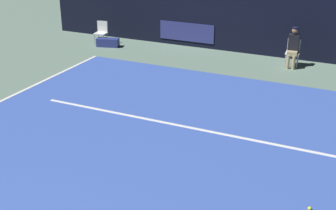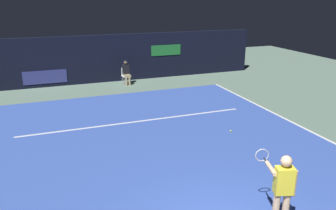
# 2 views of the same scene
# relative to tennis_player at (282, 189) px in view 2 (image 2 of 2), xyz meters

# --- Properties ---
(ground_plane) EXTENTS (35.05, 35.05, 0.00)m
(ground_plane) POSITION_rel_tennis_player_xyz_m (-1.05, 4.95, -0.99)
(ground_plane) COLOR slate
(court_surface) EXTENTS (11.19, 12.30, 0.01)m
(court_surface) POSITION_rel_tennis_player_xyz_m (-1.05, 4.95, -0.98)
(court_surface) COLOR #3856B2
(court_surface) RESTS_ON ground
(line_sideline_left) EXTENTS (0.10, 12.30, 0.01)m
(line_sideline_left) POSITION_rel_tennis_player_xyz_m (4.50, 4.95, -0.97)
(line_sideline_left) COLOR white
(line_sideline_left) RESTS_ON court_surface
(line_service) EXTENTS (8.73, 0.10, 0.01)m
(line_service) POSITION_rel_tennis_player_xyz_m (-1.05, 7.11, -0.97)
(line_service) COLOR white
(line_service) RESTS_ON court_surface
(back_wall) EXTENTS (18.01, 0.33, 2.60)m
(back_wall) POSITION_rel_tennis_player_xyz_m (-1.05, 13.90, 0.31)
(back_wall) COLOR black
(back_wall) RESTS_ON ground
(tennis_player) EXTENTS (0.50, 1.04, 1.73)m
(tennis_player) POSITION_rel_tennis_player_xyz_m (0.00, 0.00, 0.00)
(tennis_player) COLOR #DBAD89
(tennis_player) RESTS_ON ground
(line_judge_on_chair) EXTENTS (0.47, 0.55, 1.32)m
(line_judge_on_chair) POSITION_rel_tennis_player_xyz_m (-0.05, 12.86, -0.30)
(line_judge_on_chair) COLOR white
(line_judge_on_chair) RESTS_ON ground
(tennis_ball) EXTENTS (0.07, 0.07, 0.07)m
(tennis_ball) POSITION_rel_tennis_player_xyz_m (1.80, 4.96, -0.94)
(tennis_ball) COLOR #CCE033
(tennis_ball) RESTS_ON court_surface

